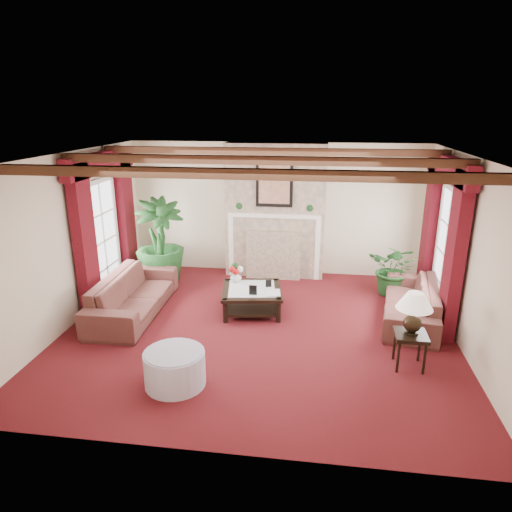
# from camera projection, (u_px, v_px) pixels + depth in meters

# --- Properties ---
(floor) EXTENTS (6.00, 6.00, 0.00)m
(floor) POSITION_uv_depth(u_px,v_px,m) (258.00, 329.00, 7.22)
(floor) COLOR #420B11
(floor) RESTS_ON ground
(ceiling) EXTENTS (6.00, 6.00, 0.00)m
(ceiling) POSITION_uv_depth(u_px,v_px,m) (258.00, 156.00, 6.39)
(ceiling) COLOR white
(ceiling) RESTS_ON floor
(back_wall) EXTENTS (6.00, 0.02, 2.70)m
(back_wall) POSITION_uv_depth(u_px,v_px,m) (276.00, 209.00, 9.39)
(back_wall) COLOR beige
(back_wall) RESTS_ON ground
(left_wall) EXTENTS (0.02, 5.50, 2.70)m
(left_wall) POSITION_uv_depth(u_px,v_px,m) (70.00, 240.00, 7.20)
(left_wall) COLOR beige
(left_wall) RESTS_ON ground
(right_wall) EXTENTS (0.02, 5.50, 2.70)m
(right_wall) POSITION_uv_depth(u_px,v_px,m) (469.00, 257.00, 6.41)
(right_wall) COLOR beige
(right_wall) RESTS_ON ground
(ceiling_beams) EXTENTS (6.00, 3.00, 0.12)m
(ceiling_beams) POSITION_uv_depth(u_px,v_px,m) (258.00, 160.00, 6.40)
(ceiling_beams) COLOR #341E10
(ceiling_beams) RESTS_ON ceiling
(fireplace) EXTENTS (2.00, 0.52, 2.70)m
(fireplace) POSITION_uv_depth(u_px,v_px,m) (276.00, 143.00, 8.79)
(fireplace) COLOR tan
(fireplace) RESTS_ON ground
(french_door_left) EXTENTS (0.10, 1.10, 2.16)m
(french_door_left) POSITION_uv_depth(u_px,v_px,m) (96.00, 181.00, 7.89)
(french_door_left) COLOR white
(french_door_left) RESTS_ON ground
(french_door_right) EXTENTS (0.10, 1.10, 2.16)m
(french_door_right) POSITION_uv_depth(u_px,v_px,m) (455.00, 189.00, 7.11)
(french_door_right) COLOR white
(french_door_right) RESTS_ON ground
(curtains_left) EXTENTS (0.20, 2.40, 2.55)m
(curtains_left) POSITION_uv_depth(u_px,v_px,m) (100.00, 157.00, 7.75)
(curtains_left) COLOR #42080E
(curtains_left) RESTS_ON ground
(curtains_right) EXTENTS (0.20, 2.40, 2.55)m
(curtains_right) POSITION_uv_depth(u_px,v_px,m) (451.00, 162.00, 7.00)
(curtains_right) COLOR #42080E
(curtains_right) RESTS_ON ground
(sofa_left) EXTENTS (2.31, 0.76, 0.89)m
(sofa_left) POSITION_uv_depth(u_px,v_px,m) (133.00, 288.00, 7.68)
(sofa_left) COLOR #3D101E
(sofa_left) RESTS_ON ground
(sofa_right) EXTENTS (2.28, 1.26, 0.82)m
(sofa_right) POSITION_uv_depth(u_px,v_px,m) (411.00, 296.00, 7.47)
(sofa_right) COLOR #3D101E
(sofa_right) RESTS_ON ground
(potted_palm) EXTENTS (2.53, 2.58, 0.95)m
(potted_palm) POSITION_uv_depth(u_px,v_px,m) (161.00, 259.00, 9.06)
(potted_palm) COLOR black
(potted_palm) RESTS_ON ground
(small_plant) EXTENTS (1.67, 1.69, 0.78)m
(small_plant) POSITION_uv_depth(u_px,v_px,m) (394.00, 275.00, 8.46)
(small_plant) COLOR black
(small_plant) RESTS_ON ground
(coffee_table) EXTENTS (1.14, 1.14, 0.41)m
(coffee_table) POSITION_uv_depth(u_px,v_px,m) (252.00, 300.00, 7.82)
(coffee_table) COLOR black
(coffee_table) RESTS_ON ground
(side_table) EXTENTS (0.48, 0.48, 0.49)m
(side_table) POSITION_uv_depth(u_px,v_px,m) (409.00, 350.00, 6.12)
(side_table) COLOR black
(side_table) RESTS_ON ground
(ottoman) EXTENTS (0.77, 0.77, 0.45)m
(ottoman) POSITION_uv_depth(u_px,v_px,m) (175.00, 368.00, 5.73)
(ottoman) COLOR #ACA8BE
(ottoman) RESTS_ON ground
(table_lamp) EXTENTS (0.47, 0.47, 0.60)m
(table_lamp) POSITION_uv_depth(u_px,v_px,m) (414.00, 313.00, 5.95)
(table_lamp) COLOR black
(table_lamp) RESTS_ON side_table
(flower_vase) EXTENTS (0.20, 0.21, 0.20)m
(flower_vase) POSITION_uv_depth(u_px,v_px,m) (236.00, 277.00, 8.03)
(flower_vase) COLOR silver
(flower_vase) RESTS_ON coffee_table
(book) EXTENTS (0.23, 0.09, 0.31)m
(book) POSITION_uv_depth(u_px,v_px,m) (267.00, 285.00, 7.51)
(book) COLOR black
(book) RESTS_ON coffee_table
(photo_frame_a) EXTENTS (0.13, 0.02, 0.17)m
(photo_frame_a) POSITION_uv_depth(u_px,v_px,m) (253.00, 290.00, 7.47)
(photo_frame_a) COLOR black
(photo_frame_a) RESTS_ON coffee_table
(photo_frame_b) EXTENTS (0.10, 0.04, 0.13)m
(photo_frame_b) POSITION_uv_depth(u_px,v_px,m) (269.00, 284.00, 7.80)
(photo_frame_b) COLOR black
(photo_frame_b) RESTS_ON coffee_table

